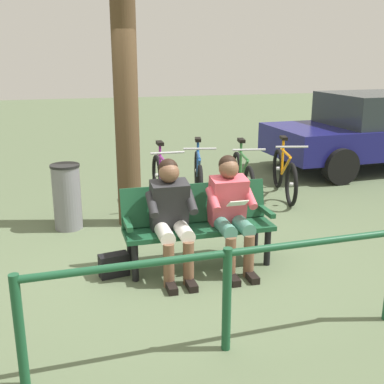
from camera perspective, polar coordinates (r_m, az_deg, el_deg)
The scene contains 13 objects.
ground_plane at distance 5.42m, azimuth -2.55°, elevation -8.18°, with size 40.00×40.00×0.00m, color #566647.
bench at distance 5.19m, azimuth 0.61°, elevation -3.23°, with size 1.61×0.50×0.87m.
person_reading at distance 5.09m, azimuth 4.59°, elevation -1.82°, with size 0.49×0.77×1.20m.
person_companion at distance 4.92m, azimuth -2.45°, elevation -2.44°, with size 0.49×0.77×1.20m.
handbag at distance 5.11m, azimuth -9.19°, elevation -8.50°, with size 0.30×0.14×0.24m, color black.
tree_trunk at distance 6.28m, azimuth -7.74°, elevation 9.41°, with size 0.31×0.31×3.01m, color #4C3823.
litter_bin at distance 6.46m, azimuth -14.53°, elevation -0.54°, with size 0.37×0.37×0.86m.
bicycle_blue at distance 7.83m, azimuth 10.82°, elevation 2.08°, with size 0.55×1.65×0.94m.
bicycle_green at distance 7.52m, azimuth 5.98°, elevation 1.69°, with size 0.48×1.67×0.94m.
bicycle_purple at distance 7.55m, azimuth 0.76°, elevation 1.84°, with size 0.54×1.65×0.94m.
bicycle_black at distance 7.27m, azimuth -3.47°, elevation 1.25°, with size 0.48×1.68×0.94m.
railing_fence at distance 3.69m, azimuth 4.17°, elevation -10.35°, with size 3.05×0.19×0.85m.
parked_car at distance 10.27m, azimuth 21.15°, elevation 6.97°, with size 4.28×2.18×1.47m.
Camera 1 is at (1.02, 4.82, 2.24)m, focal length 45.22 mm.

